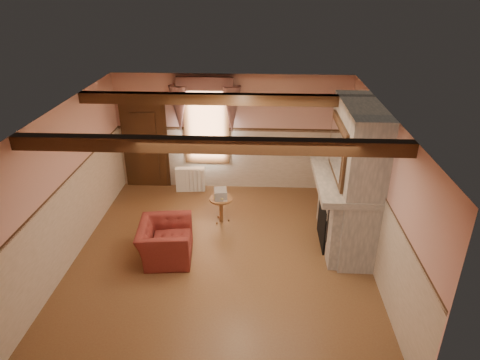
# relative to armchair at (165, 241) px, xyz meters

# --- Properties ---
(floor) EXTENTS (5.50, 6.00, 0.01)m
(floor) POSITION_rel_armchair_xyz_m (1.04, 0.07, -0.35)
(floor) COLOR brown
(floor) RESTS_ON ground
(ceiling) EXTENTS (5.50, 6.00, 0.01)m
(ceiling) POSITION_rel_armchair_xyz_m (1.04, 0.07, 2.45)
(ceiling) COLOR silver
(ceiling) RESTS_ON wall_back
(wall_back) EXTENTS (5.50, 0.02, 2.80)m
(wall_back) POSITION_rel_armchair_xyz_m (1.04, 3.07, 1.05)
(wall_back) COLOR #DCA498
(wall_back) RESTS_ON floor
(wall_front) EXTENTS (5.50, 0.02, 2.80)m
(wall_front) POSITION_rel_armchair_xyz_m (1.04, -2.93, 1.05)
(wall_front) COLOR #DCA498
(wall_front) RESTS_ON floor
(wall_left) EXTENTS (0.02, 6.00, 2.80)m
(wall_left) POSITION_rel_armchair_xyz_m (-1.71, 0.07, 1.05)
(wall_left) COLOR #DCA498
(wall_left) RESTS_ON floor
(wall_right) EXTENTS (0.02, 6.00, 2.80)m
(wall_right) POSITION_rel_armchair_xyz_m (3.79, 0.07, 1.05)
(wall_right) COLOR #DCA498
(wall_right) RESTS_ON floor
(wainscot) EXTENTS (5.50, 6.00, 1.50)m
(wainscot) POSITION_rel_armchair_xyz_m (1.04, 0.07, 0.40)
(wainscot) COLOR beige
(wainscot) RESTS_ON floor
(chair_rail) EXTENTS (5.50, 6.00, 0.08)m
(chair_rail) POSITION_rel_armchair_xyz_m (1.04, 0.07, 1.15)
(chair_rail) COLOR black
(chair_rail) RESTS_ON wainscot
(firebox) EXTENTS (0.20, 0.95, 0.90)m
(firebox) POSITION_rel_armchair_xyz_m (3.04, 0.67, 0.10)
(firebox) COLOR black
(firebox) RESTS_ON floor
(armchair) EXTENTS (1.04, 1.16, 0.70)m
(armchair) POSITION_rel_armchair_xyz_m (0.00, 0.00, 0.00)
(armchair) COLOR maroon
(armchair) RESTS_ON floor
(side_table) EXTENTS (0.64, 0.64, 0.55)m
(side_table) POSITION_rel_armchair_xyz_m (0.91, 1.36, -0.07)
(side_table) COLOR brown
(side_table) RESTS_ON floor
(book_stack) EXTENTS (0.31, 0.36, 0.20)m
(book_stack) POSITION_rel_armchair_xyz_m (0.91, 1.36, 0.30)
(book_stack) COLOR #B7AD8C
(book_stack) RESTS_ON side_table
(radiator) EXTENTS (0.71, 0.24, 0.60)m
(radiator) POSITION_rel_armchair_xyz_m (0.03, 2.77, -0.05)
(radiator) COLOR white
(radiator) RESTS_ON floor
(bowl) EXTENTS (0.34, 0.34, 0.08)m
(bowl) POSITION_rel_armchair_xyz_m (3.28, 0.59, 1.11)
(bowl) COLOR brown
(bowl) RESTS_ON mantel
(mantel_clock) EXTENTS (0.14, 0.24, 0.20)m
(mantel_clock) POSITION_rel_armchair_xyz_m (3.28, 1.24, 1.17)
(mantel_clock) COLOR black
(mantel_clock) RESTS_ON mantel
(oil_lamp) EXTENTS (0.11, 0.11, 0.28)m
(oil_lamp) POSITION_rel_armchair_xyz_m (3.28, 1.08, 1.21)
(oil_lamp) COLOR #C27B36
(oil_lamp) RESTS_ON mantel
(candle_red) EXTENTS (0.06, 0.06, 0.16)m
(candle_red) POSITION_rel_armchair_xyz_m (3.28, -0.07, 1.15)
(candle_red) COLOR maroon
(candle_red) RESTS_ON mantel
(jar_yellow) EXTENTS (0.06, 0.06, 0.12)m
(jar_yellow) POSITION_rel_armchair_xyz_m (3.28, 0.06, 1.13)
(jar_yellow) COLOR gold
(jar_yellow) RESTS_ON mantel
(fireplace) EXTENTS (0.85, 2.00, 2.80)m
(fireplace) POSITION_rel_armchair_xyz_m (3.46, 0.67, 1.05)
(fireplace) COLOR gray
(fireplace) RESTS_ON floor
(mantel) EXTENTS (1.05, 2.05, 0.12)m
(mantel) POSITION_rel_armchair_xyz_m (3.28, 0.67, 1.01)
(mantel) COLOR gray
(mantel) RESTS_ON fireplace
(overmantel_mirror) EXTENTS (0.06, 1.44, 1.04)m
(overmantel_mirror) POSITION_rel_armchair_xyz_m (3.10, 0.67, 1.62)
(overmantel_mirror) COLOR silver
(overmantel_mirror) RESTS_ON fireplace
(door) EXTENTS (1.10, 0.10, 2.10)m
(door) POSITION_rel_armchair_xyz_m (-1.06, 3.01, 0.70)
(door) COLOR black
(door) RESTS_ON floor
(window) EXTENTS (1.06, 0.08, 2.02)m
(window) POSITION_rel_armchair_xyz_m (0.44, 3.04, 1.30)
(window) COLOR white
(window) RESTS_ON wall_back
(window_drapes) EXTENTS (1.30, 0.14, 1.40)m
(window_drapes) POSITION_rel_armchair_xyz_m (0.44, 2.95, 1.90)
(window_drapes) COLOR gray
(window_drapes) RESTS_ON wall_back
(ceiling_beam_front) EXTENTS (5.50, 0.18, 0.20)m
(ceiling_beam_front) POSITION_rel_armchair_xyz_m (1.04, -1.13, 2.35)
(ceiling_beam_front) COLOR black
(ceiling_beam_front) RESTS_ON ceiling
(ceiling_beam_back) EXTENTS (5.50, 0.18, 0.20)m
(ceiling_beam_back) POSITION_rel_armchair_xyz_m (1.04, 1.27, 2.35)
(ceiling_beam_back) COLOR black
(ceiling_beam_back) RESTS_ON ceiling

